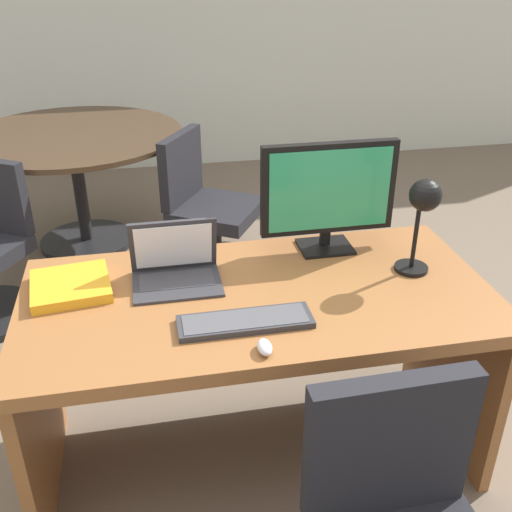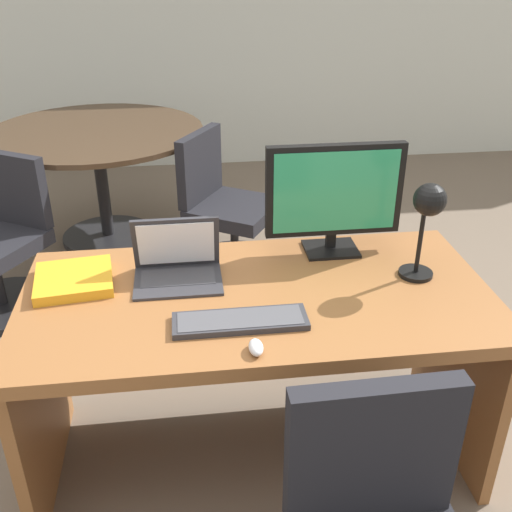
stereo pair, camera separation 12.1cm
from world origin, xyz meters
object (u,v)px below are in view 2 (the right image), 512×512
meeting_chair_far (226,216)px  laptop (177,259)px  meeting_chair_near (0,251)px  desk_lamp (427,212)px  book (74,279)px  meeting_table (99,157)px  mouse (256,347)px  keyboard (240,321)px  desk (256,333)px  monitor (334,194)px

meeting_chair_far → laptop: bearing=-101.1°
laptop → meeting_chair_near: laptop is taller
desk_lamp → meeting_chair_far: bearing=110.1°
laptop → book: laptop is taller
meeting_table → mouse: bearing=-73.3°
keyboard → desk_lamp: bearing=17.2°
laptop → keyboard: size_ratio=0.72×
desk → mouse: 0.43m
book → desk: bearing=-8.8°
laptop → meeting_table: size_ratio=0.23×
monitor → keyboard: 0.64m
meeting_chair_far → mouse: bearing=-91.7°
monitor → mouse: size_ratio=6.69×
mouse → meeting_chair_near: size_ratio=0.09×
mouse → meeting_table: (-0.70, 2.35, -0.18)m
desk_lamp → book: bearing=174.5°
meeting_table → keyboard: bearing=-73.0°
laptop → mouse: 0.53m
meeting_chair_near → meeting_chair_far: meeting_chair_far is taller
mouse → book: book is taller
monitor → meeting_chair_far: (-0.31, 1.29, -0.64)m
desk_lamp → meeting_chair_near: desk_lamp is taller
book → meeting_chair_near: meeting_chair_near is taller
desk → keyboard: (-0.08, -0.22, 0.21)m
keyboard → mouse: bearing=-78.4°
meeting_chair_near → monitor: bearing=-32.8°
monitor → meeting_chair_near: (-1.53, 0.99, -0.64)m
meeting_table → meeting_chair_far: bearing=-31.5°
book → meeting_chair_far: meeting_chair_far is taller
mouse → meeting_chair_near: bearing=126.4°
keyboard → mouse: 0.15m
meeting_table → book: bearing=-86.0°
book → meeting_chair_near: bearing=117.9°
keyboard → meeting_chair_near: size_ratio=0.51×
book → meeting_table: bearing=94.0°
laptop → meeting_chair_near: (-0.95, 1.11, -0.48)m
desk → meeting_table: bearing=110.7°
monitor → meeting_table: monitor is taller
monitor → meeting_chair_far: monitor is taller
laptop → meeting_table: 1.95m
laptop → monitor: bearing=11.5°
desk → mouse: (-0.05, -0.37, 0.21)m
meeting_chair_near → meeting_chair_far: size_ratio=1.00×
monitor → laptop: (-0.58, -0.12, -0.17)m
desk → keyboard: keyboard is taller
laptop → meeting_chair_far: size_ratio=0.37×
desk_lamp → meeting_table: size_ratio=0.27×
keyboard → desk_lamp: 0.72m
laptop → desk: bearing=-23.0°
keyboard → meeting_chair_far: bearing=87.1°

